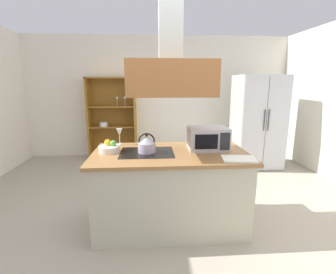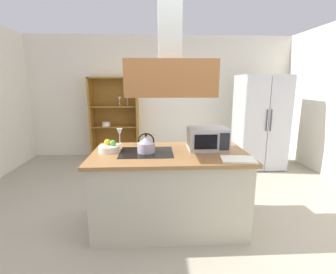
# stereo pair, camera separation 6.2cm
# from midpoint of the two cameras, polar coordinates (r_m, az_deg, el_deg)

# --- Properties ---
(ground_plane) EXTENTS (7.80, 7.80, 0.00)m
(ground_plane) POSITION_cam_midpoint_polar(r_m,az_deg,el_deg) (3.25, -0.73, -18.58)
(ground_plane) COLOR #A59C89
(wall_back) EXTENTS (6.00, 0.12, 2.70)m
(wall_back) POSITION_cam_midpoint_polar(r_m,az_deg,el_deg) (5.79, -2.47, 9.20)
(wall_back) COLOR silver
(wall_back) RESTS_ON ground
(kitchen_island) EXTENTS (1.76, 0.98, 0.90)m
(kitchen_island) POSITION_cam_midpoint_polar(r_m,az_deg,el_deg) (2.97, -0.13, -11.84)
(kitchen_island) COLOR #BCB79E
(kitchen_island) RESTS_ON ground
(range_hood) EXTENTS (0.90, 0.70, 1.17)m
(range_hood) POSITION_cam_midpoint_polar(r_m,az_deg,el_deg) (2.71, -0.14, 15.39)
(range_hood) COLOR #A76835
(refrigerator) EXTENTS (0.90, 0.77, 1.82)m
(refrigerator) POSITION_cam_midpoint_polar(r_m,az_deg,el_deg) (5.25, 19.65, 3.34)
(refrigerator) COLOR #B2B7B8
(refrigerator) RESTS_ON ground
(dish_cabinet) EXTENTS (1.05, 0.40, 1.79)m
(dish_cabinet) POSITION_cam_midpoint_polar(r_m,az_deg,el_deg) (5.70, -12.95, 3.21)
(dish_cabinet) COLOR #956422
(dish_cabinet) RESTS_ON ground
(kettle) EXTENTS (0.20, 0.20, 0.22)m
(kettle) POSITION_cam_midpoint_polar(r_m,az_deg,el_deg) (2.79, -5.56, -1.74)
(kettle) COLOR #BAB0C8
(kettle) RESTS_ON kitchen_island
(cutting_board) EXTENTS (0.37, 0.28, 0.02)m
(cutting_board) POSITION_cam_midpoint_polar(r_m,az_deg,el_deg) (2.63, 15.46, -4.91)
(cutting_board) COLOR white
(cutting_board) RESTS_ON kitchen_island
(microwave) EXTENTS (0.46, 0.35, 0.26)m
(microwave) POSITION_cam_midpoint_polar(r_m,az_deg,el_deg) (2.95, 8.62, -0.31)
(microwave) COLOR #B7BABF
(microwave) RESTS_ON kitchen_island
(wine_glass_on_counter) EXTENTS (0.08, 0.08, 0.21)m
(wine_glass_on_counter) POSITION_cam_midpoint_polar(r_m,az_deg,el_deg) (3.20, -11.73, 0.95)
(wine_glass_on_counter) COLOR silver
(wine_glass_on_counter) RESTS_ON kitchen_island
(fruit_bowl) EXTENTS (0.24, 0.24, 0.14)m
(fruit_bowl) POSITION_cam_midpoint_polar(r_m,az_deg,el_deg) (2.90, -13.99, -2.49)
(fruit_bowl) COLOR silver
(fruit_bowl) RESTS_ON kitchen_island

